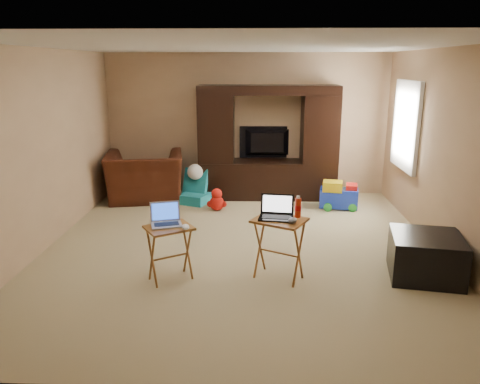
{
  "coord_description": "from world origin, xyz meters",
  "views": [
    {
      "loc": [
        0.21,
        -5.66,
        2.29
      ],
      "look_at": [
        0.0,
        -0.2,
        0.8
      ],
      "focal_mm": 35.0,
      "sensor_mm": 36.0,
      "label": 1
    }
  ],
  "objects_px": {
    "plush_toy": "(217,199)",
    "laptop_right": "(276,208)",
    "tray_table_right": "(279,249)",
    "child_rocker": "(195,187)",
    "mouse_right": "(293,220)",
    "television": "(267,143)",
    "entertainment_center": "(268,143)",
    "water_bottle": "(298,208)",
    "laptop_left": "(166,215)",
    "recliner": "(145,177)",
    "mouse_left": "(185,227)",
    "tray_table_left": "(170,253)",
    "push_toy": "(339,195)",
    "ottoman": "(426,256)"
  },
  "relations": [
    {
      "from": "water_bottle",
      "to": "mouse_right",
      "type": "bearing_deg",
      "value": -109.29
    },
    {
      "from": "entertainment_center",
      "to": "water_bottle",
      "type": "bearing_deg",
      "value": -86.21
    },
    {
      "from": "push_toy",
      "to": "laptop_left",
      "type": "height_order",
      "value": "laptop_left"
    },
    {
      "from": "push_toy",
      "to": "mouse_right",
      "type": "distance_m",
      "value": 2.98
    },
    {
      "from": "ottoman",
      "to": "mouse_left",
      "type": "xyz_separation_m",
      "value": [
        -2.63,
        -0.25,
        0.4
      ]
    },
    {
      "from": "television",
      "to": "laptop_right",
      "type": "xyz_separation_m",
      "value": [
        0.03,
        -3.52,
        -0.13
      ]
    },
    {
      "from": "television",
      "to": "child_rocker",
      "type": "height_order",
      "value": "television"
    },
    {
      "from": "ottoman",
      "to": "mouse_right",
      "type": "height_order",
      "value": "mouse_right"
    },
    {
      "from": "push_toy",
      "to": "mouse_right",
      "type": "xyz_separation_m",
      "value": [
        -0.97,
        -2.78,
        0.48
      ]
    },
    {
      "from": "recliner",
      "to": "push_toy",
      "type": "height_order",
      "value": "recliner"
    },
    {
      "from": "television",
      "to": "plush_toy",
      "type": "xyz_separation_m",
      "value": [
        -0.83,
        -1.07,
        -0.75
      ]
    },
    {
      "from": "tray_table_left",
      "to": "tray_table_right",
      "type": "bearing_deg",
      "value": -28.64
    },
    {
      "from": "laptop_right",
      "to": "mouse_left",
      "type": "distance_m",
      "value": 0.99
    },
    {
      "from": "push_toy",
      "to": "recliner",
      "type": "bearing_deg",
      "value": -176.25
    },
    {
      "from": "mouse_left",
      "to": "plush_toy",
      "type": "bearing_deg",
      "value": 87.84
    },
    {
      "from": "laptop_left",
      "to": "ottoman",
      "type": "bearing_deg",
      "value": -13.29
    },
    {
      "from": "laptop_left",
      "to": "water_bottle",
      "type": "xyz_separation_m",
      "value": [
        1.42,
        0.13,
        0.06
      ]
    },
    {
      "from": "recliner",
      "to": "water_bottle",
      "type": "bearing_deg",
      "value": 118.61
    },
    {
      "from": "child_rocker",
      "to": "recliner",
      "type": "bearing_deg",
      "value": -170.28
    },
    {
      "from": "child_rocker",
      "to": "water_bottle",
      "type": "bearing_deg",
      "value": -40.29
    },
    {
      "from": "entertainment_center",
      "to": "mouse_left",
      "type": "height_order",
      "value": "entertainment_center"
    },
    {
      "from": "plush_toy",
      "to": "child_rocker",
      "type": "bearing_deg",
      "value": 136.23
    },
    {
      "from": "laptop_right",
      "to": "child_rocker",
      "type": "bearing_deg",
      "value": 121.32
    },
    {
      "from": "television",
      "to": "water_bottle",
      "type": "bearing_deg",
      "value": 91.53
    },
    {
      "from": "tray_table_left",
      "to": "television",
      "type": "bearing_deg",
      "value": 40.36
    },
    {
      "from": "laptop_left",
      "to": "water_bottle",
      "type": "distance_m",
      "value": 1.42
    },
    {
      "from": "entertainment_center",
      "to": "recliner",
      "type": "xyz_separation_m",
      "value": [
        -2.12,
        -0.26,
        -0.56
      ]
    },
    {
      "from": "laptop_left",
      "to": "mouse_right",
      "type": "bearing_deg",
      "value": -19.36
    },
    {
      "from": "television",
      "to": "tray_table_left",
      "type": "xyz_separation_m",
      "value": [
        -1.12,
        -3.62,
        -0.63
      ]
    },
    {
      "from": "laptop_left",
      "to": "television",
      "type": "bearing_deg",
      "value": 55.9
    },
    {
      "from": "entertainment_center",
      "to": "recliner",
      "type": "height_order",
      "value": "entertainment_center"
    },
    {
      "from": "plush_toy",
      "to": "water_bottle",
      "type": "distance_m",
      "value": 2.7
    },
    {
      "from": "child_rocker",
      "to": "entertainment_center",
      "type": "bearing_deg",
      "value": 40.79
    },
    {
      "from": "mouse_left",
      "to": "child_rocker",
      "type": "bearing_deg",
      "value": 95.94
    },
    {
      "from": "child_rocker",
      "to": "mouse_left",
      "type": "bearing_deg",
      "value": -62.82
    },
    {
      "from": "recliner",
      "to": "mouse_left",
      "type": "bearing_deg",
      "value": 100.23
    },
    {
      "from": "tray_table_right",
      "to": "mouse_left",
      "type": "relative_size",
      "value": 5.51
    },
    {
      "from": "ottoman",
      "to": "tray_table_left",
      "type": "distance_m",
      "value": 2.83
    },
    {
      "from": "child_rocker",
      "to": "mouse_right",
      "type": "height_order",
      "value": "mouse_right"
    },
    {
      "from": "push_toy",
      "to": "mouse_right",
      "type": "bearing_deg",
      "value": -98.74
    },
    {
      "from": "tray_table_right",
      "to": "laptop_right",
      "type": "xyz_separation_m",
      "value": [
        -0.04,
        0.02,
        0.46
      ]
    },
    {
      "from": "plush_toy",
      "to": "tray_table_left",
      "type": "height_order",
      "value": "tray_table_left"
    },
    {
      "from": "laptop_left",
      "to": "push_toy",
      "type": "bearing_deg",
      "value": 33.1
    },
    {
      "from": "laptop_right",
      "to": "tray_table_right",
      "type": "bearing_deg",
      "value": -19.31
    },
    {
      "from": "mouse_right",
      "to": "water_bottle",
      "type": "height_order",
      "value": "water_bottle"
    },
    {
      "from": "entertainment_center",
      "to": "mouse_left",
      "type": "relative_size",
      "value": 19.19
    },
    {
      "from": "plush_toy",
      "to": "laptop_right",
      "type": "bearing_deg",
      "value": -70.7
    },
    {
      "from": "television",
      "to": "plush_toy",
      "type": "distance_m",
      "value": 1.55
    },
    {
      "from": "entertainment_center",
      "to": "tray_table_left",
      "type": "distance_m",
      "value": 3.63
    },
    {
      "from": "tray_table_left",
      "to": "laptop_left",
      "type": "xyz_separation_m",
      "value": [
        -0.03,
        0.03,
        0.43
      ]
    }
  ]
}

